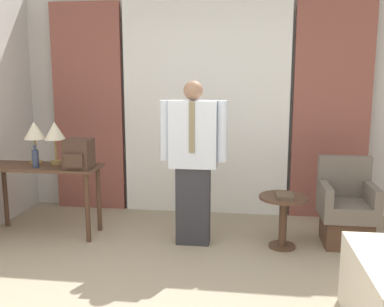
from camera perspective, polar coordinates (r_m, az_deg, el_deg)
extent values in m
cube|color=beige|center=(5.35, 1.93, 6.63)|extent=(10.00, 0.06, 2.70)
cube|color=white|center=(5.22, 1.78, 5.89)|extent=(2.00, 0.06, 2.58)
cube|color=brown|center=(5.57, -13.67, 5.87)|extent=(0.88, 0.06, 2.58)
cube|color=brown|center=(5.28, 18.09, 5.45)|extent=(0.88, 0.06, 2.58)
cube|color=#4C3323|center=(4.80, -19.34, -1.71)|extent=(1.22, 0.46, 0.03)
cylinder|color=#4C3323|center=(4.52, -13.76, -7.07)|extent=(0.05, 0.05, 0.72)
cylinder|color=#4C3323|center=(5.29, -23.62, -5.12)|extent=(0.05, 0.05, 0.72)
cylinder|color=#4C3323|center=(4.82, -12.31, -5.93)|extent=(0.05, 0.05, 0.72)
cylinder|color=#9E7F47|center=(4.93, -20.05, -1.03)|extent=(0.12, 0.12, 0.04)
cylinder|color=#9E7F47|center=(4.90, -20.15, 0.50)|extent=(0.02, 0.02, 0.23)
cone|color=beige|center=(4.88, -20.29, 2.92)|extent=(0.22, 0.22, 0.19)
cylinder|color=#9E7F47|center=(4.83, -17.63, -1.12)|extent=(0.12, 0.12, 0.04)
cylinder|color=#9E7F47|center=(4.80, -17.71, 0.45)|extent=(0.02, 0.02, 0.23)
cone|color=beige|center=(4.77, -17.84, 2.92)|extent=(0.22, 0.22, 0.19)
cylinder|color=#2D3851|center=(4.70, -20.14, -0.67)|extent=(0.07, 0.07, 0.18)
cylinder|color=#2D3851|center=(4.68, -20.23, 0.74)|extent=(0.03, 0.03, 0.05)
cube|color=#422D23|center=(4.51, -14.86, -0.04)|extent=(0.27, 0.24, 0.30)
cube|color=#422D23|center=(4.40, -15.50, -0.92)|extent=(0.19, 0.03, 0.14)
cube|color=#2D2D33|center=(4.35, 0.17, -6.95)|extent=(0.34, 0.18, 0.79)
cube|color=silver|center=(4.20, 0.17, 2.58)|extent=(0.47, 0.21, 0.66)
cube|color=#847556|center=(4.08, -0.03, 3.53)|extent=(0.06, 0.01, 0.50)
cylinder|color=silver|center=(4.24, -3.65, 3.08)|extent=(0.10, 0.10, 0.59)
cylinder|color=silver|center=(4.17, 4.06, 2.95)|extent=(0.10, 0.10, 0.59)
sphere|color=#936B51|center=(4.16, 0.17, 8.40)|extent=(0.19, 0.19, 0.19)
cube|color=#4C3323|center=(4.66, 19.80, -9.66)|extent=(0.45, 0.46, 0.29)
cube|color=#665B51|center=(4.60, 19.97, -7.03)|extent=(0.53, 0.54, 0.16)
cube|color=#665B51|center=(4.74, 19.60, -2.84)|extent=(0.53, 0.10, 0.43)
cube|color=#665B51|center=(4.51, 17.30, -4.96)|extent=(0.08, 0.54, 0.18)
cube|color=#665B51|center=(4.60, 22.83, -4.99)|extent=(0.08, 0.54, 0.18)
cylinder|color=#4C3323|center=(4.47, 11.90, -11.96)|extent=(0.27, 0.27, 0.02)
cylinder|color=#4C3323|center=(4.38, 12.01, -9.07)|extent=(0.08, 0.08, 0.50)
cylinder|color=#4C3323|center=(4.30, 12.14, -5.75)|extent=(0.48, 0.48, 0.02)
cube|color=brown|center=(4.27, 12.24, -5.50)|extent=(0.16, 0.22, 0.03)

